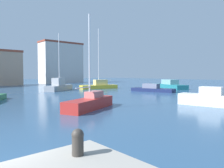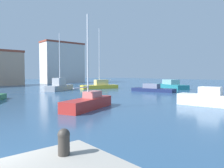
# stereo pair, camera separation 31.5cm
# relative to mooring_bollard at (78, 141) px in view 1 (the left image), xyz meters

# --- Properties ---
(water) EXTENTS (160.00, 160.00, 0.00)m
(water) POSITION_rel_mooring_bollard_xyz_m (13.53, 21.84, -1.43)
(water) COLOR #2D5175
(water) RESTS_ON ground
(mooring_bollard) EXTENTS (0.24, 0.24, 0.52)m
(mooring_bollard) POSITION_rel_mooring_bollard_xyz_m (0.00, 0.00, 0.00)
(mooring_bollard) COLOR #38332D
(mooring_bollard) RESTS_ON pier_quay
(sailboat_yellow_mid_harbor) EXTENTS (7.00, 3.81, 10.82)m
(sailboat_yellow_mid_harbor) POSITION_rel_mooring_bollard_xyz_m (21.52, 27.10, -0.84)
(sailboat_yellow_mid_harbor) COLOR gold
(sailboat_yellow_mid_harbor) RESTS_ON water
(motorboat_navy_inner_mooring) EXTENTS (3.55, 6.78, 1.20)m
(motorboat_navy_inner_mooring) POSITION_rel_mooring_bollard_xyz_m (23.65, 16.67, -1.02)
(motorboat_navy_inner_mooring) COLOR #19234C
(motorboat_navy_inner_mooring) RESTS_ON water
(sailboat_grey_outer_mooring) EXTENTS (6.09, 4.92, 9.22)m
(sailboat_grey_outer_mooring) POSITION_rel_mooring_bollard_xyz_m (14.02, 27.96, -0.69)
(sailboat_grey_outer_mooring) COLOR gray
(sailboat_grey_outer_mooring) RESTS_ON water
(motorboat_teal_far_right) EXTENTS (5.47, 8.63, 1.64)m
(motorboat_teal_far_right) POSITION_rel_mooring_bollard_xyz_m (31.45, 18.94, -0.84)
(motorboat_teal_far_right) COLOR #1E707A
(motorboat_teal_far_right) RESTS_ON water
(sailboat_red_distant_east) EXTENTS (5.51, 3.57, 7.21)m
(sailboat_red_distant_east) POSITION_rel_mooring_bollard_xyz_m (7.32, 9.91, -0.91)
(sailboat_red_distant_east) COLOR #B22823
(sailboat_red_distant_east) RESTS_ON water
(motorboat_white_far_left) EXTENTS (2.27, 4.75, 1.62)m
(motorboat_white_far_left) POSITION_rel_mooring_bollard_xyz_m (15.86, 4.72, -0.82)
(motorboat_white_far_left) COLOR white
(motorboat_white_far_left) RESTS_ON water
(warehouse_block) EXTENTS (12.07, 5.25, 11.77)m
(warehouse_block) POSITION_rel_mooring_bollard_xyz_m (27.61, 52.85, 4.47)
(warehouse_block) COLOR beige
(warehouse_block) RESTS_ON ground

